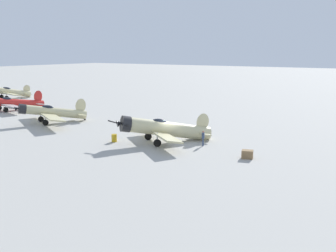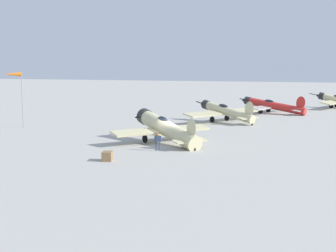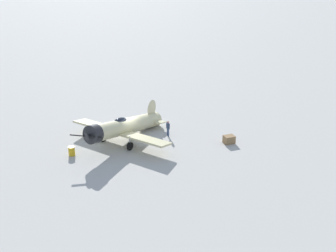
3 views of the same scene
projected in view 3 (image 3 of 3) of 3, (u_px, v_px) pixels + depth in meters
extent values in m
plane|color=#A8A59E|center=(128.00, 139.00, 38.15)|extent=(400.00, 400.00, 0.00)
cylinder|color=beige|center=(127.00, 126.00, 37.59)|extent=(8.87, 7.33, 3.29)
cylinder|color=#232326|center=(93.00, 134.00, 33.62)|extent=(1.98, 2.08, 1.84)
cone|color=#232326|center=(88.00, 135.00, 33.08)|extent=(0.96, 0.97, 0.80)
cube|color=black|center=(87.00, 136.00, 32.96)|extent=(0.38, 2.88, 0.41)
ellipsoid|color=black|center=(121.00, 121.00, 36.50)|extent=(1.89, 1.69, 0.97)
cube|color=#C6BC89|center=(120.00, 132.00, 36.76)|extent=(8.11, 9.81, 0.49)
ellipsoid|color=beige|center=(152.00, 109.00, 40.56)|extent=(1.51, 1.20, 2.17)
cube|color=#C6BC89|center=(151.00, 119.00, 40.86)|extent=(2.94, 3.37, 0.29)
cylinder|color=#999BA0|center=(130.00, 141.00, 35.56)|extent=(0.14, 0.14, 1.10)
cylinder|color=black|center=(130.00, 146.00, 35.77)|extent=(0.76, 0.65, 0.80)
cylinder|color=#999BA0|center=(103.00, 133.00, 37.28)|extent=(0.14, 0.14, 1.10)
cylinder|color=black|center=(103.00, 138.00, 37.49)|extent=(0.76, 0.65, 0.80)
cylinder|color=black|center=(155.00, 123.00, 41.74)|extent=(0.28, 0.25, 0.28)
cylinder|color=#384766|center=(167.00, 132.00, 38.89)|extent=(0.12, 0.12, 0.82)
cylinder|color=#384766|center=(169.00, 133.00, 38.64)|extent=(0.12, 0.12, 0.82)
cube|color=#384766|center=(168.00, 126.00, 38.50)|extent=(0.49, 0.35, 0.58)
sphere|color=#B36D5A|center=(168.00, 122.00, 38.34)|extent=(0.22, 0.22, 0.22)
cylinder|color=#384766|center=(167.00, 125.00, 38.72)|extent=(0.09, 0.09, 0.55)
cylinder|color=#384766|center=(169.00, 127.00, 38.25)|extent=(0.09, 0.09, 0.55)
cube|color=olive|center=(229.00, 139.00, 37.19)|extent=(1.07, 1.22, 0.78)
cylinder|color=gold|center=(72.00, 151.00, 34.76)|extent=(0.58, 0.58, 0.85)
torus|color=gold|center=(71.00, 149.00, 34.69)|extent=(0.62, 0.62, 0.04)
torus|color=gold|center=(72.00, 153.00, 34.82)|extent=(0.62, 0.62, 0.04)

